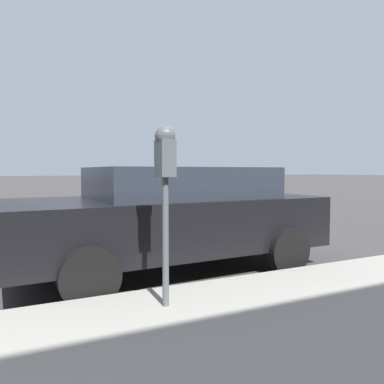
% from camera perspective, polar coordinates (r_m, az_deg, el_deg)
% --- Properties ---
extents(ground_plane, '(220.00, 220.00, 0.00)m').
position_cam_1_polar(ground_plane, '(6.34, -9.00, -9.63)').
color(ground_plane, '#3D3A3A').
extents(parking_meter, '(0.21, 0.19, 1.66)m').
position_cam_1_polar(parking_meter, '(3.42, -4.11, 3.62)').
color(parking_meter, '#4C5156').
rests_on(parking_meter, sidewalk).
extents(car_black, '(2.26, 4.37, 1.45)m').
position_cam_1_polar(car_black, '(5.32, -3.23, -3.51)').
color(car_black, black).
rests_on(car_black, ground_plane).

